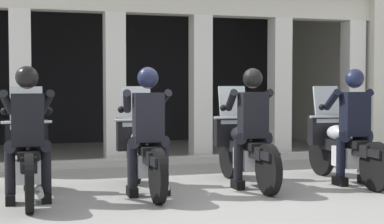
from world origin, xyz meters
The scene contains 11 objects.
ground_plane centered at (0.00, 3.00, 0.00)m, with size 80.00×80.00×0.00m, color gray.
station_building centered at (0.18, 5.35, 2.00)m, with size 9.00×4.30×3.22m.
kerb_strip centered at (0.18, 2.77, 0.06)m, with size 8.50×0.24×0.12m, color #B7B5AD.
motorcycle_far_left centered at (-2.14, 0.30, 0.50)m, with size 0.62×2.04×1.35m.
police_officer_far_left centered at (-2.14, 0.01, 0.94)m, with size 0.63×0.61×1.58m.
motorcycle_center_left centered at (-0.71, 0.37, 0.50)m, with size 0.62×2.04×1.35m.
police_officer_center_left centered at (-0.71, 0.09, 0.94)m, with size 0.63×0.61×1.58m.
motorcycle_center_right centered at (0.71, 0.48, 0.50)m, with size 0.62×2.04×1.35m.
police_officer_center_right centered at (0.71, 0.20, 0.94)m, with size 0.63×0.61×1.58m.
motorcycle_far_right centered at (2.14, 0.33, 0.50)m, with size 0.62×2.04×1.35m.
police_officer_far_right centered at (2.14, 0.04, 0.94)m, with size 0.63×0.61×1.58m.
Camera 1 is at (-2.25, -6.97, 1.38)m, focal length 54.93 mm.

